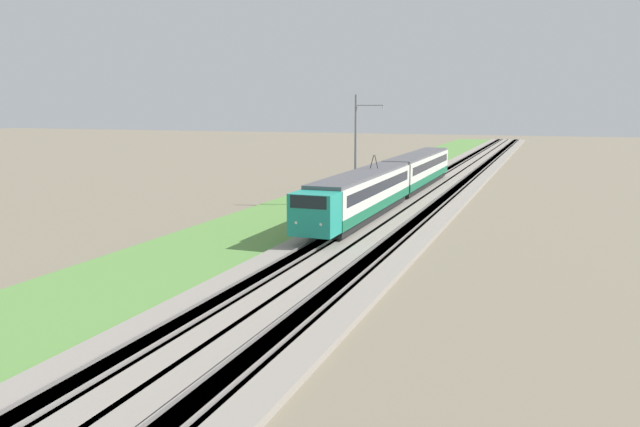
# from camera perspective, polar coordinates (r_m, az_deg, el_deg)

# --- Properties ---
(ballast_main) EXTENTS (240.00, 4.40, 0.30)m
(ballast_main) POSITION_cam_1_polar(r_m,az_deg,el_deg) (54.92, 6.16, 0.70)
(ballast_main) COLOR gray
(ballast_main) RESTS_ON ground
(ballast_adjacent) EXTENTS (240.00, 4.40, 0.30)m
(ballast_adjacent) POSITION_cam_1_polar(r_m,az_deg,el_deg) (54.06, 10.41, 0.46)
(ballast_adjacent) COLOR gray
(ballast_adjacent) RESTS_ON ground
(track_main) EXTENTS (240.00, 1.57, 0.45)m
(track_main) POSITION_cam_1_polar(r_m,az_deg,el_deg) (54.92, 6.16, 0.71)
(track_main) COLOR #4C4238
(track_main) RESTS_ON ground
(track_adjacent) EXTENTS (240.00, 1.57, 0.45)m
(track_adjacent) POSITION_cam_1_polar(r_m,az_deg,el_deg) (54.06, 10.41, 0.47)
(track_adjacent) COLOR #4C4238
(track_adjacent) RESTS_ON ground
(grass_verge) EXTENTS (240.00, 8.85, 0.12)m
(grass_verge) POSITION_cam_1_polar(r_m,az_deg,el_deg) (56.87, -0.22, 0.98)
(grass_verge) COLOR #5B8E42
(grass_verge) RESTS_ON ground
(passenger_train) EXTENTS (42.53, 2.90, 4.92)m
(passenger_train) POSITION_cam_1_polar(r_m,az_deg,el_deg) (57.21, 6.86, 3.22)
(passenger_train) COLOR teal
(passenger_train) RESTS_ON ground
(catenary_mast_mid) EXTENTS (0.22, 2.56, 9.75)m
(catenary_mast_mid) POSITION_cam_1_polar(r_m,az_deg,el_deg) (54.32, 3.33, 5.82)
(catenary_mast_mid) COLOR slate
(catenary_mast_mid) RESTS_ON ground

